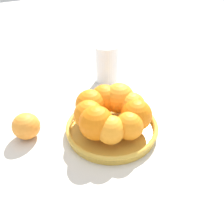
{
  "coord_description": "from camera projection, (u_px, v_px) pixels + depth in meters",
  "views": [
    {
      "loc": [
        0.27,
        0.33,
        0.38
      ],
      "look_at": [
        0.0,
        0.0,
        0.06
      ],
      "focal_mm": 35.0,
      "sensor_mm": 36.0,
      "label": 1
    }
  ],
  "objects": [
    {
      "name": "drinking_glass",
      "position": [
        107.0,
        64.0,
        0.76
      ],
      "size": [
        0.08,
        0.08,
        0.13
      ],
      "primitive_type": "cylinder",
      "color": "white",
      "rests_on": "ground_plane"
    },
    {
      "name": "fruit_bowl",
      "position": [
        112.0,
        127.0,
        0.57
      ],
      "size": [
        0.24,
        0.24,
        0.03
      ],
      "color": "gold",
      "rests_on": "ground_plane"
    },
    {
      "name": "stray_orange",
      "position": [
        26.0,
        126.0,
        0.54
      ],
      "size": [
        0.07,
        0.07,
        0.07
      ],
      "primitive_type": "sphere",
      "color": "orange",
      "rests_on": "ground_plane"
    },
    {
      "name": "orange_pile",
      "position": [
        111.0,
        111.0,
        0.54
      ],
      "size": [
        0.19,
        0.19,
        0.08
      ],
      "color": "orange",
      "rests_on": "fruit_bowl"
    },
    {
      "name": "ground_plane",
      "position": [
        112.0,
        131.0,
        0.57
      ],
      "size": [
        4.0,
        4.0,
        0.0
      ],
      "primitive_type": "plane",
      "color": "beige"
    }
  ]
}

